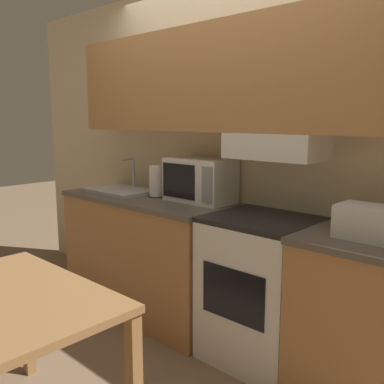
{
  "coord_description": "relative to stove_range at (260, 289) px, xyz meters",
  "views": [
    {
      "loc": [
        1.83,
        -2.46,
        1.53
      ],
      "look_at": [
        0.05,
        -0.55,
        1.08
      ],
      "focal_mm": 40.0,
      "sensor_mm": 36.0,
      "label": 1
    }
  ],
  "objects": [
    {
      "name": "dining_table",
      "position": [
        -0.42,
        -1.41,
        0.17
      ],
      "size": [
        1.08,
        0.71,
        0.75
      ],
      "color": "#9E7042",
      "rests_on": "ground_plane"
    },
    {
      "name": "paper_towel_roll",
      "position": [
        -1.01,
        0.04,
        0.59
      ],
      "size": [
        0.13,
        0.13,
        0.24
      ],
      "color": "black",
      "rests_on": "lower_counter_main"
    },
    {
      "name": "sink_basin",
      "position": [
        -1.4,
        -0.01,
        0.48
      ],
      "size": [
        0.59,
        0.39,
        0.28
      ],
      "color": "#B7BABF",
      "rests_on": "lower_counter_main"
    },
    {
      "name": "microwave",
      "position": [
        -0.63,
        0.13,
        0.62
      ],
      "size": [
        0.51,
        0.29,
        0.32
      ],
      "color": "white",
      "rests_on": "lower_counter_main"
    },
    {
      "name": "ground_plane",
      "position": [
        -0.4,
        0.29,
        -0.47
      ],
      "size": [
        16.0,
        16.0,
        0.0
      ],
      "primitive_type": "plane",
      "color": "#7F664C"
    },
    {
      "name": "lower_counter_main",
      "position": [
        -1.06,
        -0.01,
        0.0
      ],
      "size": [
        1.48,
        0.62,
        0.93
      ],
      "color": "#B27A47",
      "rests_on": "ground_plane"
    },
    {
      "name": "stove_range",
      "position": [
        0.0,
        0.0,
        0.0
      ],
      "size": [
        0.64,
        0.59,
        0.93
      ],
      "color": "white",
      "rests_on": "ground_plane"
    },
    {
      "name": "toaster",
      "position": [
        0.66,
        -0.04,
        0.55
      ],
      "size": [
        0.31,
        0.21,
        0.17
      ],
      "color": "white",
      "rests_on": "lower_counter_right_stub"
    },
    {
      "name": "lower_counter_right_stub",
      "position": [
        0.66,
        -0.01,
        0.0
      ],
      "size": [
        0.68,
        0.62,
        0.93
      ],
      "color": "#B27A47",
      "rests_on": "ground_plane"
    },
    {
      "name": "wall_back",
      "position": [
        -0.39,
        0.22,
        1.06
      ],
      "size": [
        5.19,
        0.38,
        2.55
      ],
      "color": "beige",
      "rests_on": "ground_plane"
    }
  ]
}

